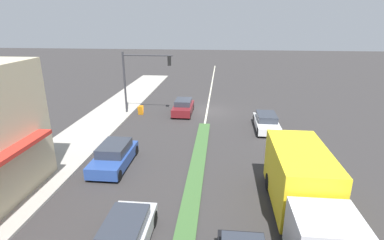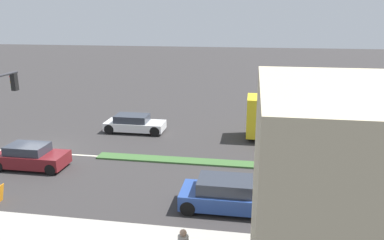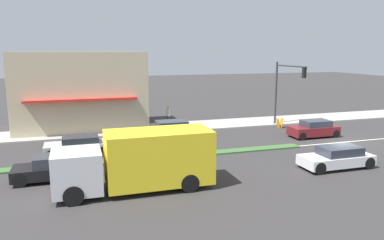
{
  "view_description": "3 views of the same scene",
  "coord_description": "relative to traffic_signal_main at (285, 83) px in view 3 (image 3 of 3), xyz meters",
  "views": [
    {
      "loc": [
        -1.28,
        27.82,
        8.43
      ],
      "look_at": [
        0.64,
        8.4,
        1.87
      ],
      "focal_mm": 28.0,
      "sensor_mm": 36.0,
      "label": 1
    },
    {
      "loc": [
        19.63,
        12.82,
        8.08
      ],
      "look_at": [
        -1.19,
        9.41,
        2.16
      ],
      "focal_mm": 35.0,
      "sensor_mm": 36.0,
      "label": 2
    },
    {
      "loc": [
        -22.32,
        18.85,
        6.65
      ],
      "look_at": [
        0.38,
        11.67,
        2.26
      ],
      "focal_mm": 35.0,
      "sensor_mm": 36.0,
      "label": 3
    }
  ],
  "objects": [
    {
      "name": "building_corner_store",
      "position": [
        4.94,
        16.91,
        -0.54
      ],
      "size": [
        6.62,
        10.7,
        6.47
      ],
      "color": "#C6B793",
      "rests_on": "sidewalk_right"
    },
    {
      "name": "delivery_truck",
      "position": [
        -11.12,
        14.56,
        -2.43
      ],
      "size": [
        2.44,
        7.5,
        2.87
      ],
      "color": "silver",
      "rests_on": "ground"
    },
    {
      "name": "sidewalk_right",
      "position": [
        2.88,
        17.08,
        -3.84
      ],
      "size": [
        4.0,
        73.0,
        0.12
      ],
      "primitive_type": "cube",
      "color": "#A8A399",
      "rests_on": "ground"
    },
    {
      "name": "coupe_blue",
      "position": [
        -1.12,
        10.59,
        -3.24
      ],
      "size": [
        1.88,
        4.22,
        1.38
      ],
      "color": "#284793",
      "rests_on": "ground"
    },
    {
      "name": "lane_marking_center",
      "position": [
        -6.12,
        -1.42,
        -3.9
      ],
      "size": [
        0.16,
        60.0,
        0.01
      ],
      "primitive_type": "cube",
      "color": "beige",
      "rests_on": "ground"
    },
    {
      "name": "sedan_silver",
      "position": [
        -3.92,
        17.38,
        -3.28
      ],
      "size": [
        1.76,
        4.07,
        1.27
      ],
      "color": "#B7BABF",
      "rests_on": "ground"
    },
    {
      "name": "pedestrian",
      "position": [
        3.65,
        9.51,
        -2.9
      ],
      "size": [
        0.34,
        0.34,
        1.68
      ],
      "color": "#282D42",
      "rests_on": "sidewalk_right"
    },
    {
      "name": "van_white",
      "position": [
        -11.12,
        3.18,
        -3.29
      ],
      "size": [
        1.76,
        4.21,
        1.25
      ],
      "color": "silver",
      "rests_on": "ground"
    },
    {
      "name": "warning_aframe_sign",
      "position": [
        -0.02,
        0.35,
        -3.47
      ],
      "size": [
        0.45,
        0.53,
        0.84
      ],
      "color": "orange",
      "rests_on": "ground"
    },
    {
      "name": "ground_plane",
      "position": [
        -6.12,
        16.58,
        -3.9
      ],
      "size": [
        160.0,
        160.0,
        0.0
      ],
      "primitive_type": "plane",
      "color": "#333030"
    },
    {
      "name": "sedan_maroon",
      "position": [
        -3.92,
        -0.38,
        -3.27
      ],
      "size": [
        1.73,
        3.8,
        1.32
      ],
      "color": "maroon",
      "rests_on": "ground"
    },
    {
      "name": "traffic_signal_main",
      "position": [
        0.0,
        0.0,
        0.0
      ],
      "size": [
        4.59,
        0.34,
        5.6
      ],
      "color": "#333338",
      "rests_on": "sidewalk_right"
    },
    {
      "name": "suv_black",
      "position": [
        -8.32,
        18.7,
        -3.27
      ],
      "size": [
        1.76,
        3.91,
        1.3
      ],
      "color": "black",
      "rests_on": "ground"
    }
  ]
}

